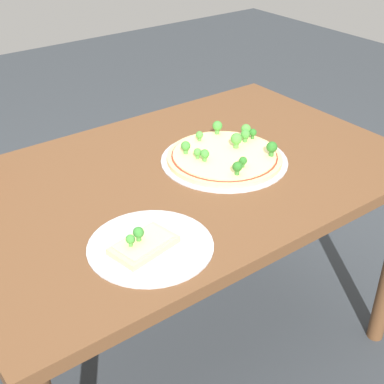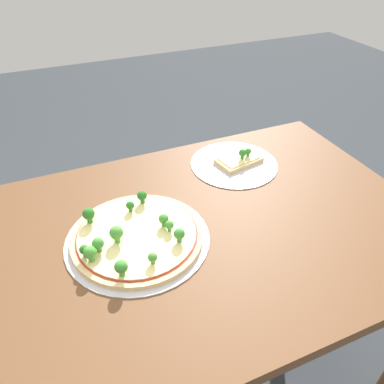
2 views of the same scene
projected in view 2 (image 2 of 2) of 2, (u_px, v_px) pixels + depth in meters
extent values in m
plane|color=#33383D|center=(191.00, 367.00, 1.52)|extent=(8.00, 8.00, 0.00)
cube|color=brown|center=(191.00, 233.00, 1.07)|extent=(1.39, 0.88, 0.04)
cylinder|color=brown|center=(282.00, 205.00, 1.78)|extent=(0.06, 0.06, 0.73)
cylinder|color=#B7B7BC|center=(138.00, 239.00, 1.02)|extent=(0.39, 0.39, 0.00)
cylinder|color=#E5C17F|center=(137.00, 237.00, 1.02)|extent=(0.36, 0.36, 0.01)
cylinder|color=#A82D1E|center=(137.00, 234.00, 1.01)|extent=(0.33, 0.33, 0.00)
cylinder|color=#F4DB8E|center=(137.00, 234.00, 1.01)|extent=(0.32, 0.32, 0.00)
sphere|color=#3D8933|center=(179.00, 234.00, 0.97)|extent=(0.03, 0.03, 0.03)
cylinder|color=#488E3A|center=(179.00, 239.00, 0.98)|extent=(0.01, 0.01, 0.01)
sphere|color=#286B23|center=(84.00, 250.00, 0.93)|extent=(0.02, 0.02, 0.02)
cylinder|color=#37742D|center=(85.00, 254.00, 0.94)|extent=(0.01, 0.01, 0.01)
sphere|color=#286B23|center=(130.00, 205.00, 1.07)|extent=(0.02, 0.02, 0.02)
cylinder|color=#37742D|center=(131.00, 210.00, 1.08)|extent=(0.01, 0.01, 0.01)
sphere|color=#479338|center=(153.00, 257.00, 0.91)|extent=(0.02, 0.02, 0.02)
cylinder|color=#51973E|center=(153.00, 262.00, 0.92)|extent=(0.01, 0.01, 0.01)
sphere|color=#3D8933|center=(164.00, 219.00, 1.02)|extent=(0.03, 0.03, 0.03)
cylinder|color=#488E3A|center=(164.00, 224.00, 1.03)|extent=(0.01, 0.01, 0.01)
sphere|color=#286B23|center=(142.00, 196.00, 1.10)|extent=(0.03, 0.03, 0.03)
cylinder|color=#37742D|center=(142.00, 201.00, 1.11)|extent=(0.01, 0.01, 0.01)
sphere|color=#286B23|center=(89.00, 214.00, 1.03)|extent=(0.03, 0.03, 0.03)
cylinder|color=#37742D|center=(90.00, 220.00, 1.04)|extent=(0.02, 0.02, 0.02)
sphere|color=#3D8933|center=(121.00, 267.00, 0.88)|extent=(0.03, 0.03, 0.03)
cylinder|color=#488E3A|center=(122.00, 273.00, 0.89)|extent=(0.01, 0.01, 0.01)
sphere|color=#479338|center=(90.00, 252.00, 0.92)|extent=(0.03, 0.03, 0.03)
cylinder|color=#51973E|center=(91.00, 258.00, 0.93)|extent=(0.01, 0.01, 0.01)
sphere|color=#479338|center=(169.00, 225.00, 1.01)|extent=(0.02, 0.02, 0.02)
cylinder|color=#51973E|center=(170.00, 229.00, 1.02)|extent=(0.01, 0.01, 0.01)
sphere|color=#479338|center=(116.00, 233.00, 0.97)|extent=(0.04, 0.04, 0.04)
cylinder|color=#51973E|center=(117.00, 239.00, 0.98)|extent=(0.02, 0.02, 0.02)
sphere|color=#3D8933|center=(98.00, 243.00, 0.94)|extent=(0.03, 0.03, 0.03)
cylinder|color=#488E3A|center=(99.00, 249.00, 0.95)|extent=(0.01, 0.01, 0.01)
cylinder|color=#B7B7BC|center=(234.00, 164.00, 1.33)|extent=(0.31, 0.31, 0.00)
cube|color=#E5C17F|center=(239.00, 160.00, 1.33)|extent=(0.17, 0.12, 0.02)
cube|color=#F4DB8E|center=(239.00, 158.00, 1.32)|extent=(0.14, 0.10, 0.00)
sphere|color=#337A2D|center=(243.00, 153.00, 1.30)|extent=(0.03, 0.03, 0.03)
cylinder|color=#3F8136|center=(242.00, 157.00, 1.31)|extent=(0.01, 0.01, 0.01)
sphere|color=#3D8933|center=(248.00, 151.00, 1.32)|extent=(0.02, 0.02, 0.02)
cylinder|color=#488E3A|center=(248.00, 155.00, 1.33)|extent=(0.01, 0.01, 0.01)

